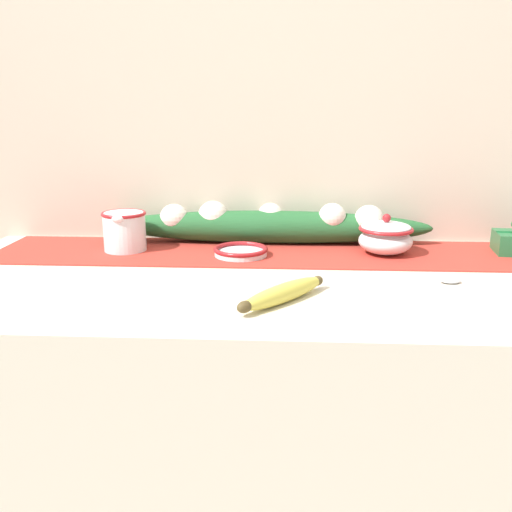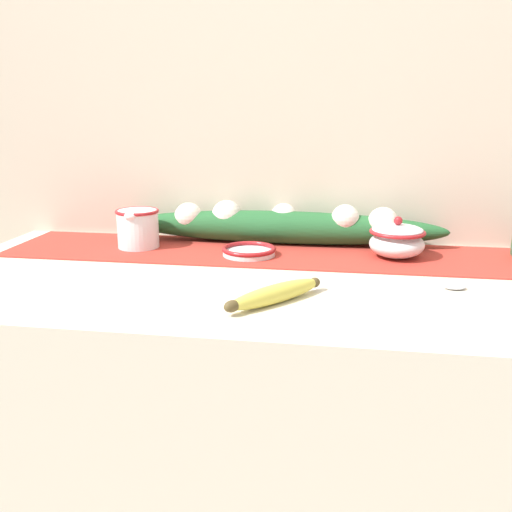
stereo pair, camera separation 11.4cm
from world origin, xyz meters
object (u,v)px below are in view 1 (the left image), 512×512
cream_pitcher (125,229)px  small_dish (241,251)px  sugar_bowl (386,237)px  banana (283,293)px  spoon (445,281)px

cream_pitcher → small_dish: bearing=-7.2°
sugar_bowl → banana: sugar_bowl is taller
spoon → cream_pitcher: bearing=154.8°
spoon → banana: bearing=-165.5°
spoon → small_dish: bearing=148.7°
cream_pitcher → sugar_bowl: (0.62, -0.00, -0.01)m
sugar_bowl → banana: (-0.24, -0.35, -0.03)m
small_dish → banana: (0.10, -0.31, 0.00)m
cream_pitcher → small_dish: (0.28, -0.04, -0.04)m
small_dish → banana: 0.33m
cream_pitcher → banana: cream_pitcher is taller
cream_pitcher → spoon: size_ratio=0.67×
small_dish → spoon: (0.42, -0.18, -0.01)m
small_dish → banana: banana is taller
cream_pitcher → sugar_bowl: bearing=-0.1°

